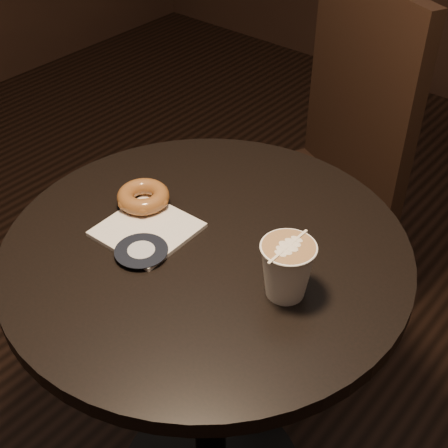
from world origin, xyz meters
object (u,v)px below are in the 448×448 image
(cafe_table, at_px, (208,324))
(pastry_bag, at_px, (147,230))
(chair, at_px, (324,160))
(latte_cup, at_px, (287,270))
(doughnut, at_px, (143,197))

(cafe_table, distance_m, pastry_bag, 0.23)
(chair, height_order, latte_cup, chair)
(chair, height_order, doughnut, chair)
(cafe_table, relative_size, pastry_bag, 5.01)
(doughnut, bearing_deg, cafe_table, -3.07)
(cafe_table, relative_size, chair, 0.75)
(chair, xyz_separation_m, doughnut, (-0.02, -0.61, 0.21))
(pastry_bag, xyz_separation_m, doughnut, (-0.05, 0.05, 0.02))
(cafe_table, distance_m, doughnut, 0.27)
(latte_cup, bearing_deg, chair, 115.96)
(doughnut, bearing_deg, latte_cup, -2.70)
(cafe_table, relative_size, doughnut, 7.83)
(chair, distance_m, pastry_bag, 0.68)
(chair, height_order, pastry_bag, chair)
(pastry_bag, bearing_deg, cafe_table, 18.88)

